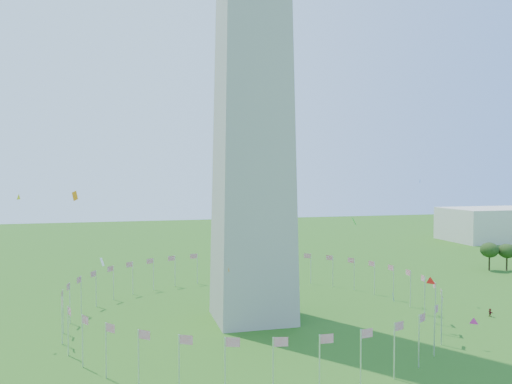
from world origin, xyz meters
TOP-DOWN VIEW (x-y plane):
  - flag_ring at (-0.00, 50.00)m, footprint 80.24×80.24m
  - gov_building_east_a at (150.00, 150.00)m, footprint 50.00×30.00m
  - kites_aloft at (13.31, 24.87)m, footprint 112.70×65.96m

SIDE VIEW (x-z plane):
  - flag_ring at x=0.00m, z-range 0.00..9.00m
  - gov_building_east_a at x=150.00m, z-range 0.00..16.00m
  - kites_aloft at x=13.31m, z-range 1.03..34.26m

